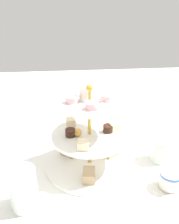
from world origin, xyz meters
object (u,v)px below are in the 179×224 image
tiered_serving_stand (89,141)px  water_glass_mid_back (114,123)px  teacup_with_saucer (170,181)px  water_glass_tall_right (23,189)px  butter_knife_left (29,138)px  water_glass_short_left (161,150)px

tiered_serving_stand → water_glass_mid_back: (0.17, -0.11, -0.04)m
teacup_with_saucer → water_glass_mid_back: water_glass_mid_back is taller
water_glass_tall_right → water_glass_mid_back: water_glass_tall_right is taller
tiered_serving_stand → butter_knife_left: 0.29m
butter_knife_left → teacup_with_saucer: bearing=88.5°
tiered_serving_stand → teacup_with_saucer: size_ratio=3.10×
teacup_with_saucer → water_glass_mid_back: bearing=17.2°
tiered_serving_stand → water_glass_tall_right: size_ratio=2.50×
water_glass_tall_right → tiered_serving_stand: bearing=-50.2°
water_glass_tall_right → butter_knife_left: bearing=6.1°
water_glass_short_left → butter_knife_left: (0.18, 0.45, -0.04)m
water_glass_tall_right → butter_knife_left: 0.34m
tiered_serving_stand → teacup_with_saucer: (-0.13, -0.21, -0.06)m
tiered_serving_stand → water_glass_short_left: (-0.00, -0.23, -0.05)m
tiered_serving_stand → teacup_with_saucer: bearing=-121.6°
water_glass_tall_right → teacup_with_saucer: 0.39m
water_glass_short_left → water_glass_mid_back: 0.21m
water_glass_short_left → teacup_with_saucer: (-0.13, 0.02, -0.01)m
water_glass_short_left → water_glass_mid_back: (0.18, 0.12, 0.01)m
water_glass_tall_right → butter_knife_left: size_ratio=0.66×
water_glass_short_left → water_glass_mid_back: size_ratio=0.75×
teacup_with_saucer → tiered_serving_stand: bearing=58.4°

